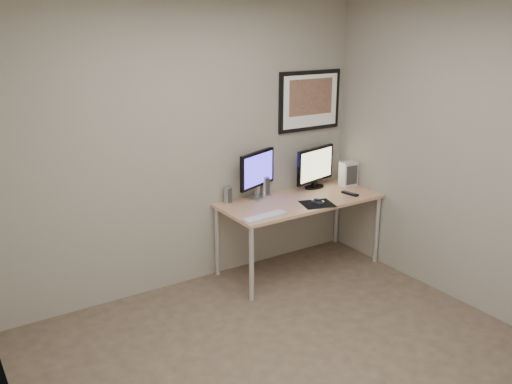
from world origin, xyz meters
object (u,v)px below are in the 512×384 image
Objects in this scene: desk at (300,205)px; fan_unit at (348,174)px; framed_art at (310,101)px; keyboard at (265,216)px; speaker_left at (227,195)px; speaker_right at (265,186)px; monitor_tv at (315,167)px; monitor_large at (257,173)px.

fan_unit is (0.71, 0.10, 0.19)m from desk.
framed_art is 1.70× the size of keyboard.
speaker_left is (-1.01, -0.06, -0.81)m from framed_art.
speaker_right is at bearing -9.32° from speaker_left.
framed_art reaches higher than monitor_tv.
framed_art is at bearing -15.20° from monitor_large.
monitor_large is (-0.68, -0.08, -0.63)m from framed_art.
speaker_left is (-0.33, 0.02, -0.17)m from monitor_large.
fan_unit reaches higher than speaker_right.
speaker_left is 1.38m from fan_unit.
framed_art reaches higher than fan_unit.
speaker_left is at bearing 95.51° from keyboard.
framed_art reaches higher than monitor_large.
speaker_left is at bearing 167.16° from speaker_right.
monitor_large reaches higher than fan_unit.
framed_art is at bearing -12.72° from speaker_right.
speaker_right is at bearing -176.57° from framed_art.
framed_art is 1.39× the size of monitor_tv.
speaker_right is at bearing 126.16° from desk.
monitor_tv is at bearing 31.48° from desk.
monitor_tv is (0.00, -0.11, -0.66)m from framed_art.
desk is 9.54× the size of speaker_left.
speaker_left is at bearing 157.59° from desk.
monitor_large is at bearing -173.68° from framed_art.
fan_unit is at bearing -19.87° from speaker_left.
desk is 3.28× the size of monitor_large.
fan_unit is (1.04, -0.16, -0.13)m from monitor_large.
monitor_large is at bearing -176.03° from speaker_right.
framed_art is 0.88m from fan_unit.
keyboard is (-0.24, -0.49, -0.25)m from monitor_large.
keyboard is (0.09, -0.51, -0.08)m from speaker_left.
monitor_tv is 1.03m from speaker_left.
monitor_large reaches higher than desk.
speaker_right is (-0.57, 0.08, -0.13)m from monitor_tv.
framed_art is (0.35, 0.33, 0.96)m from desk.
framed_art is 0.98m from speaker_right.
desk is at bearing -136.54° from framed_art.
desk is 2.13× the size of framed_art.
speaker_right is at bearing 51.93° from keyboard.
fan_unit is at bearing 9.98° from keyboard.
desk is 1.07m from framed_art.
speaker_left is at bearing 163.68° from monitor_tv.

